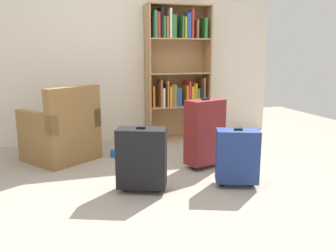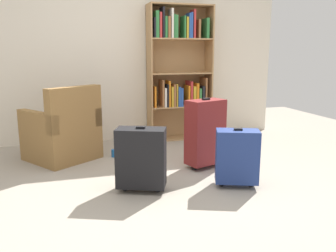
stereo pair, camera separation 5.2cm
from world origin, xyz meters
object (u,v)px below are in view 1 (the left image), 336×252
Objects in this scene: armchair at (62,134)px; suitcase_dark_red at (205,132)px; suitcase_black at (142,158)px; suitcase_navy_blue at (237,156)px; mug at (114,153)px; bookshelf at (177,69)px.

suitcase_dark_red is at bearing -26.26° from armchair.
suitcase_black is at bearing -149.43° from suitcase_dark_red.
armchair is at bearing 139.17° from suitcase_navy_blue.
suitcase_navy_blue reaches higher than mug.
suitcase_dark_red is at bearing -36.38° from mug.
suitcase_black is (-0.91, 0.14, 0.02)m from suitcase_navy_blue.
bookshelf reaches higher than mug.
bookshelf is 1.99× the size of armchair.
bookshelf is at bearing 62.92° from suitcase_black.
bookshelf is 1.93m from armchair.
suitcase_navy_blue is (1.60, -1.39, -0.01)m from armchair.
mug is 1.21m from suitcase_dark_red.
mug is at bearing -145.93° from bookshelf.
bookshelf is 2.46× the size of suitcase_dark_red.
mug is 1.67m from suitcase_navy_blue.
mug is at bearing -6.78° from armchair.
armchair reaches higher than suitcase_dark_red.
suitcase_navy_blue is 0.92m from suitcase_black.
armchair is 1.24× the size of suitcase_dark_red.
bookshelf is at bearing 84.50° from suitcase_dark_red.
suitcase_black reaches higher than mug.
mug is 1.21m from suitcase_black.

